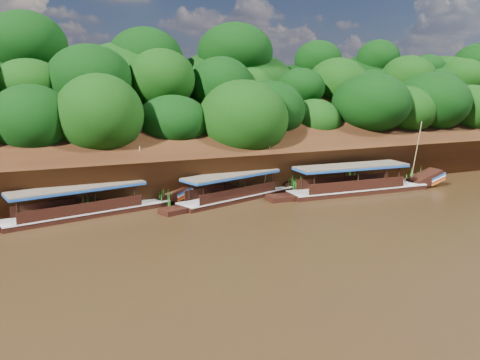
% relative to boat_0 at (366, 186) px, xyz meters
% --- Properties ---
extents(ground, '(160.00, 160.00, 0.00)m').
position_rel_boat_0_xyz_m(ground, '(-12.02, -6.31, -0.58)').
color(ground, black).
rests_on(ground, ground).
extents(riverbank, '(120.00, 30.06, 19.40)m').
position_rel_boat_0_xyz_m(riverbank, '(-12.03, 16.42, 1.31)').
color(riverbank, black).
rests_on(riverbank, ground).
extents(boat_0, '(15.95, 3.33, 6.79)m').
position_rel_boat_0_xyz_m(boat_0, '(0.00, 0.00, 0.00)').
color(boat_0, black).
rests_on(boat_0, ground).
extents(boat_1, '(13.37, 5.90, 5.54)m').
position_rel_boat_0_xyz_m(boat_1, '(-11.04, 2.32, -0.06)').
color(boat_1, black).
rests_on(boat_1, ground).
extents(boat_2, '(14.64, 4.96, 5.27)m').
position_rel_boat_0_xyz_m(boat_2, '(-23.04, 2.16, -0.06)').
color(boat_2, black).
rests_on(boat_2, ground).
extents(reeds, '(49.93, 2.17, 1.81)m').
position_rel_boat_0_xyz_m(reeds, '(-14.92, 3.04, 0.25)').
color(reeds, '#21751D').
rests_on(reeds, ground).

